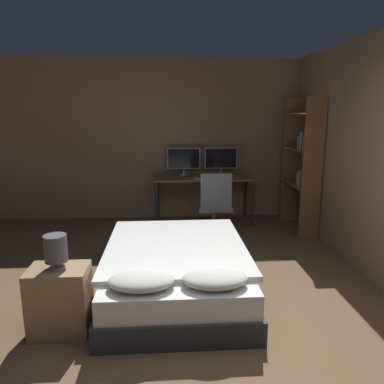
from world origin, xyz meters
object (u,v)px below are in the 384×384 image
Objects in this scene: monitor_right at (221,159)px; keyboard at (205,178)px; computer_mouse at (222,178)px; bed at (176,270)px; office_chair at (214,210)px; nightstand at (60,300)px; monitor_left at (184,159)px; bookshelf at (304,159)px; bedside_lamp at (56,249)px; desk at (203,182)px.

monitor_right is 1.53× the size of keyboard.
monitor_right is 7.93× the size of computer_mouse.
bed is 1.82m from office_chair.
monitor_left reaches higher than nightstand.
bedside_lamp is at bearing -139.65° from bookshelf.
monitor_right is at bearing 0.00° from monitor_left.
monitor_right is 0.49m from computer_mouse.
desk is 0.36m from computer_mouse.
bookshelf reaches higher than monitor_right.
computer_mouse reaches higher than bed.
bed is 1.22× the size of desk.
monitor_right is at bearing 61.00° from bedside_lamp.
keyboard is 0.27m from computer_mouse.
bookshelf is (1.21, -0.36, 0.34)m from computer_mouse.
nightstand is 2.84m from office_chair.
monitor_left and monitor_right have the same top height.
office_chair is (1.61, 2.34, 0.12)m from nightstand.
desk is (1.52, 3.11, -0.07)m from bedside_lamp.
desk is 0.82m from office_chair.
computer_mouse is (0.59, -0.42, -0.25)m from monitor_left.
office_chair reaches higher than bed.
bookshelf is (1.39, 0.21, 0.72)m from office_chair.
keyboard is at bearing -127.33° from monitor_right.
monitor_right is at bearing 76.80° from office_chair.
monitor_left is 0.64m from monitor_right.
office_chair is at bearing -81.26° from keyboard.
monitor_left is 1.53× the size of keyboard.
monitor_left is 7.93× the size of computer_mouse.
monitor_left is at bearing 70.03° from nightstand.
monitor_left is 0.58m from keyboard.
bed is at bearing -109.23° from computer_mouse.
monitor_left is at bearing 85.63° from bed.
office_chair is 1.58m from bookshelf.
office_chair is at bearing -103.20° from monitor_right.
desk is 0.52m from monitor_left.
computer_mouse is (-0.05, -0.42, -0.25)m from monitor_right.
bedside_lamp is 3.81m from monitor_right.
monitor_right is (0.64, 0.00, 0.00)m from monitor_left.
desk is at bearing 142.69° from computer_mouse.
computer_mouse is at bearing 58.29° from nightstand.
office_chair reaches higher than keyboard.
nightstand is at bearing -124.56° from office_chair.
nightstand is 3.45m from computer_mouse.
monitor_right is at bearing 61.00° from nightstand.
monitor_left is at bearing 180.00° from monitor_right.
monitor_left reaches higher than desk.
keyboard is at bearing 62.32° from bedside_lamp.
bookshelf is at bearing 8.56° from office_chair.
monitor_left is 0.56× the size of office_chair.
bookshelf is (3.00, 2.55, 0.84)m from nightstand.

